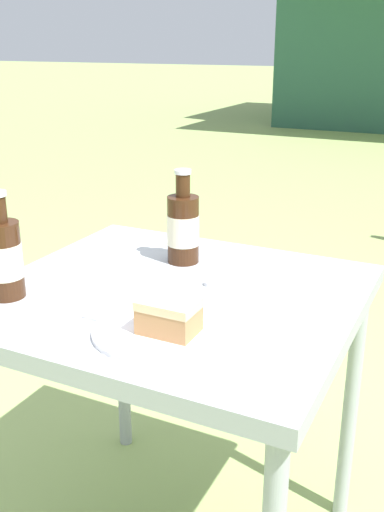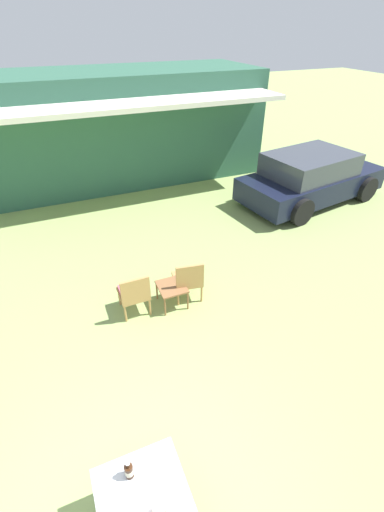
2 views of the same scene
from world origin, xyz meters
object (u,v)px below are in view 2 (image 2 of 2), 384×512
at_px(patio_table, 143,496).
at_px(wicker_chair_cushioned, 134,292).
at_px(parked_car, 311,178).
at_px(garden_side_table, 172,288).
at_px(wicker_chair_plain, 188,279).
at_px(cake_on_plate, 157,512).
at_px(cola_bottle_near, 129,471).

bearing_deg(patio_table, wicker_chair_cushioned, 77.24).
xyz_separation_m(parked_car, garden_side_table, (-4.94, -2.57, -0.29)).
bearing_deg(wicker_chair_plain, garden_side_table, 14.05).
height_order(parked_car, wicker_chair_plain, parked_car).
bearing_deg(wicker_chair_cushioned, cake_on_plate, 79.03).
relative_size(parked_car, cola_bottle_near, 18.35).
distance_m(parked_car, cola_bottle_near, 8.31).
xyz_separation_m(parked_car, patio_table, (-6.28, -5.54, 0.02)).
xyz_separation_m(parked_car, cola_bottle_near, (-6.34, -5.36, 0.19)).
distance_m(parked_car, garden_side_table, 5.57).
relative_size(wicker_chair_cushioned, wicker_chair_plain, 1.00).
distance_m(wicker_chair_cushioned, cake_on_plate, 3.29).
distance_m(parked_car, wicker_chair_plain, 5.28).
xyz_separation_m(wicker_chair_cushioned, patio_table, (-0.68, -3.02, 0.22)).
relative_size(garden_side_table, patio_table, 0.63).
xyz_separation_m(garden_side_table, patio_table, (-1.34, -2.98, 0.31)).
bearing_deg(wicker_chair_plain, parked_car, -141.97).
height_order(wicker_chair_cushioned, garden_side_table, wicker_chair_cushioned).
height_order(wicker_chair_cushioned, patio_table, wicker_chair_cushioned).
distance_m(garden_side_table, cola_bottle_near, 3.17).
xyz_separation_m(wicker_chair_plain, garden_side_table, (-0.32, -0.03, -0.09)).
xyz_separation_m(parked_car, wicker_chair_cushioned, (-5.59, -2.52, -0.21)).
bearing_deg(garden_side_table, wicker_chair_plain, 4.83).
distance_m(garden_side_table, cake_on_plate, 3.44).
relative_size(wicker_chair_cushioned, patio_table, 1.03).
xyz_separation_m(wicker_chair_plain, cola_bottle_near, (-1.72, -2.82, 0.39)).
bearing_deg(wicker_chair_cushioned, parked_car, -156.11).
distance_m(wicker_chair_cushioned, wicker_chair_plain, 0.97).
height_order(garden_side_table, cola_bottle_near, cola_bottle_near).
height_order(parked_car, wicker_chair_cushioned, parked_car).
height_order(wicker_chair_plain, cola_bottle_near, cola_bottle_near).
bearing_deg(patio_table, wicker_chair_plain, 61.11).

